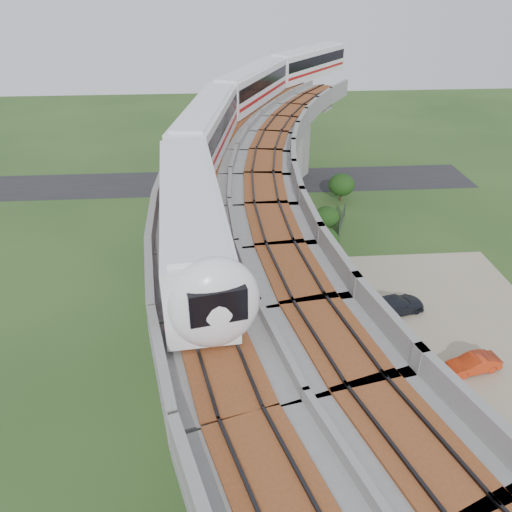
% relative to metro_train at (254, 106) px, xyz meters
% --- Properties ---
extents(ground, '(160.00, 160.00, 0.00)m').
position_rel_metro_train_xyz_m(ground, '(-2.57, -16.12, -12.31)').
color(ground, '#28451B').
rests_on(ground, ground).
extents(dirt_lot, '(18.00, 26.00, 0.04)m').
position_rel_metro_train_xyz_m(dirt_lot, '(11.43, -18.12, -12.29)').
color(dirt_lot, gray).
rests_on(dirt_lot, ground).
extents(asphalt_road, '(60.00, 8.00, 0.03)m').
position_rel_metro_train_xyz_m(asphalt_road, '(-2.57, 13.88, -12.29)').
color(asphalt_road, '#232326').
rests_on(asphalt_road, ground).
extents(viaduct, '(19.58, 73.98, 11.40)m').
position_rel_metro_train_xyz_m(viaduct, '(1.28, -16.12, -3.26)').
color(viaduct, '#99968E').
rests_on(viaduct, ground).
extents(metro_train, '(20.62, 58.99, 3.64)m').
position_rel_metro_train_xyz_m(metro_train, '(0.00, 0.00, 0.00)').
color(metro_train, white).
rests_on(metro_train, ground).
extents(fence, '(3.87, 38.73, 1.50)m').
position_rel_metro_train_xyz_m(fence, '(7.19, -16.12, -11.56)').
color(fence, '#2D382D').
rests_on(fence, ground).
extents(tree_0, '(2.89, 2.89, 3.15)m').
position_rel_metro_train_xyz_m(tree_0, '(10.16, 7.32, -10.39)').
color(tree_0, '#382314').
rests_on(tree_0, ground).
extents(tree_1, '(2.45, 2.45, 2.78)m').
position_rel_metro_train_xyz_m(tree_1, '(6.98, -0.34, -10.57)').
color(tree_1, '#382314').
rests_on(tree_1, ground).
extents(tree_2, '(2.82, 2.82, 3.12)m').
position_rel_metro_train_xyz_m(tree_2, '(5.64, -5.36, -10.39)').
color(tree_2, '#382314').
rests_on(tree_2, ground).
extents(tree_3, '(2.90, 2.90, 3.37)m').
position_rel_metro_train_xyz_m(tree_3, '(4.45, -7.22, -10.17)').
color(tree_3, '#382314').
rests_on(tree_3, ground).
extents(tree_4, '(2.20, 2.20, 2.83)m').
position_rel_metro_train_xyz_m(tree_4, '(4.39, -13.42, -10.42)').
color(tree_4, '#382314').
rests_on(tree_4, ground).
extents(tree_5, '(2.74, 2.74, 3.04)m').
position_rel_metro_train_xyz_m(tree_5, '(3.98, -19.93, -10.44)').
color(tree_5, '#382314').
rests_on(tree_5, ground).
extents(tree_6, '(1.93, 1.93, 2.40)m').
position_rel_metro_train_xyz_m(tree_6, '(4.69, -26.74, -10.74)').
color(tree_6, '#382314').
rests_on(tree_6, ground).
extents(tree_7, '(2.45, 2.45, 3.01)m').
position_rel_metro_train_xyz_m(tree_7, '(5.51, -30.08, -10.34)').
color(tree_7, '#382314').
rests_on(tree_7, ground).
extents(car_white, '(2.48, 3.75, 1.19)m').
position_rel_metro_train_xyz_m(car_white, '(10.80, -27.30, -11.67)').
color(car_white, silver).
rests_on(car_white, dirt_lot).
extents(car_red, '(3.70, 1.89, 1.16)m').
position_rel_metro_train_xyz_m(car_red, '(12.65, -20.16, -11.69)').
color(car_red, '#B92F11').
rests_on(car_red, dirt_lot).
extents(car_dark, '(4.99, 3.09, 1.35)m').
position_rel_metro_train_xyz_m(car_dark, '(9.61, -13.60, -11.59)').
color(car_dark, black).
rests_on(car_dark, dirt_lot).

